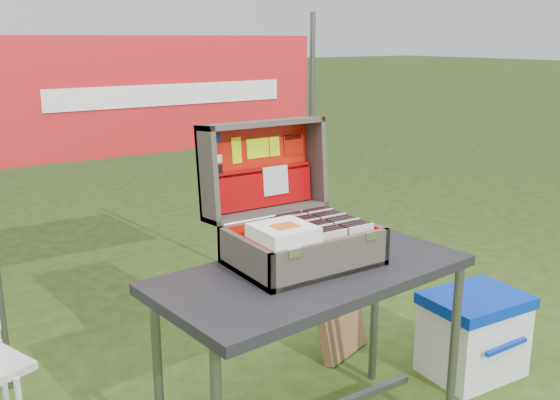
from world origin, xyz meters
TOP-DOWN VIEW (x-y plane):
  - table at (0.07, 0.01)m, footprint 1.24×0.71m
  - table_top at (0.07, 0.01)m, footprint 1.24×0.71m
  - table_leg_fr at (0.60, -0.22)m, footprint 0.04×0.04m
  - table_leg_bl at (-0.46, 0.25)m, footprint 0.04×0.04m
  - table_leg_br at (0.60, 0.25)m, footprint 0.04×0.04m
  - suitcase at (0.07, 0.14)m, footprint 0.53×0.54m
  - suitcase_base_bottom at (0.07, 0.08)m, footprint 0.53×0.38m
  - suitcase_base_wall_front at (0.07, -0.10)m, footprint 0.53×0.02m
  - suitcase_base_wall_back at (0.07, 0.26)m, footprint 0.53×0.02m
  - suitcase_base_wall_left at (-0.18, 0.08)m, footprint 0.02×0.38m
  - suitcase_base_wall_right at (0.32, 0.08)m, footprint 0.02×0.38m
  - suitcase_liner_floor at (0.07, 0.08)m, footprint 0.48×0.33m
  - suitcase_latch_left at (-0.10, -0.11)m, footprint 0.05×0.01m
  - suitcase_latch_right at (0.24, -0.11)m, footprint 0.05×0.01m
  - suitcase_hinge at (0.07, 0.27)m, footprint 0.47×0.02m
  - suitcase_lid_back at (0.07, 0.41)m, footprint 0.53×0.05m
  - suitcase_lid_rim_far at (0.07, 0.37)m, footprint 0.53×0.14m
  - suitcase_lid_rim_near at (0.07, 0.34)m, footprint 0.53×0.14m
  - suitcase_lid_rim_left at (-0.18, 0.35)m, footprint 0.02×0.17m
  - suitcase_lid_rim_right at (0.32, 0.35)m, footprint 0.02×0.17m
  - suitcase_lid_liner at (0.07, 0.40)m, footprint 0.48×0.03m
  - suitcase_liner_wall_front at (0.07, -0.09)m, footprint 0.48×0.01m
  - suitcase_liner_wall_back at (0.07, 0.24)m, footprint 0.48×0.01m
  - suitcase_liner_wall_left at (-0.17, 0.08)m, footprint 0.01×0.33m
  - suitcase_liner_wall_right at (0.31, 0.08)m, footprint 0.01×0.33m
  - suitcase_lid_pocket at (0.07, 0.37)m, footprint 0.46×0.04m
  - suitcase_pocket_edge at (0.07, 0.37)m, footprint 0.45×0.02m
  - suitcase_pocket_cd at (0.13, 0.36)m, footprint 0.12×0.02m
  - lid_sticker_cc_a at (-0.12, 0.40)m, footprint 0.05×0.01m
  - lid_sticker_cc_b at (-0.12, 0.40)m, footprint 0.05×0.01m
  - lid_sticker_cc_c at (-0.12, 0.40)m, footprint 0.05×0.01m
  - lid_sticker_cc_d at (-0.12, 0.39)m, footprint 0.05×0.01m
  - lid_card_neon_tall at (-0.03, 0.40)m, footprint 0.04×0.01m
  - lid_card_neon_main at (0.07, 0.40)m, footprint 0.10×0.01m
  - lid_card_neon_small at (0.15, 0.40)m, footprint 0.05×0.01m
  - lid_sticker_band at (0.24, 0.40)m, footprint 0.09×0.01m
  - lid_sticker_band_bar at (0.24, 0.40)m, footprint 0.08×0.00m
  - cd_left_0 at (0.10, -0.06)m, footprint 0.12×0.01m
  - cd_left_1 at (0.10, -0.04)m, footprint 0.12×0.01m
  - cd_left_2 at (0.10, -0.02)m, footprint 0.12×0.01m
  - cd_left_3 at (0.10, -0.00)m, footprint 0.12×0.01m
  - cd_left_4 at (0.10, 0.02)m, footprint 0.12×0.01m
  - cd_left_5 at (0.10, 0.04)m, footprint 0.12×0.01m
  - cd_left_6 at (0.10, 0.06)m, footprint 0.12×0.01m
  - cd_left_7 at (0.10, 0.08)m, footprint 0.12×0.01m
  - cd_left_8 at (0.10, 0.10)m, footprint 0.12×0.01m
  - cd_left_9 at (0.10, 0.12)m, footprint 0.12×0.01m
  - cd_left_10 at (0.10, 0.14)m, footprint 0.12×0.01m
  - cd_left_11 at (0.10, 0.16)m, footprint 0.12×0.01m
  - cd_left_12 at (0.10, 0.18)m, footprint 0.12×0.01m
  - cd_left_13 at (0.10, 0.20)m, footprint 0.12×0.01m
  - cd_left_14 at (0.10, 0.22)m, footprint 0.12×0.01m
  - cd_right_0 at (0.23, -0.06)m, footprint 0.12×0.01m
  - cd_right_1 at (0.23, -0.04)m, footprint 0.12×0.01m
  - cd_right_2 at (0.23, -0.02)m, footprint 0.12×0.01m
  - cd_right_3 at (0.23, -0.00)m, footprint 0.12×0.01m
  - cd_right_4 at (0.23, 0.02)m, footprint 0.12×0.01m
  - cd_right_5 at (0.23, 0.04)m, footprint 0.12×0.01m
  - cd_right_6 at (0.23, 0.06)m, footprint 0.12×0.01m
  - cd_right_7 at (0.23, 0.08)m, footprint 0.12×0.01m
  - cd_right_8 at (0.23, 0.10)m, footprint 0.12×0.01m
  - cd_right_9 at (0.23, 0.12)m, footprint 0.12×0.01m
  - cd_right_10 at (0.23, 0.14)m, footprint 0.12×0.01m
  - cd_right_11 at (0.23, 0.16)m, footprint 0.12×0.01m
  - cd_right_12 at (0.23, 0.18)m, footprint 0.12×0.01m
  - cd_right_13 at (0.23, 0.20)m, footprint 0.12×0.01m
  - cd_right_14 at (0.23, 0.22)m, footprint 0.12×0.01m
  - songbook_0 at (-0.07, 0.01)m, footprint 0.20×0.20m
  - songbook_1 at (-0.07, 0.01)m, footprint 0.20×0.20m
  - songbook_2 at (-0.07, 0.01)m, footprint 0.20×0.20m
  - songbook_3 at (-0.07, 0.01)m, footprint 0.20×0.20m
  - songbook_4 at (-0.07, 0.01)m, footprint 0.20×0.20m
  - songbook_5 at (-0.07, 0.01)m, footprint 0.20×0.20m
  - songbook_6 at (-0.07, 0.01)m, footprint 0.20×0.20m
  - songbook_7 at (-0.07, 0.01)m, footprint 0.20×0.20m
  - songbook_8 at (-0.07, 0.01)m, footprint 0.20×0.20m
  - songbook_9 at (-0.07, 0.01)m, footprint 0.20×0.20m
  - songbook_graphic at (-0.07, -0.00)m, footprint 0.09×0.07m
  - cooler at (1.03, 0.03)m, footprint 0.47×0.37m
  - cooler_body at (1.03, 0.03)m, footprint 0.45×0.35m
  - cooler_lid at (1.03, 0.03)m, footprint 0.47×0.37m
  - cooler_handle at (1.03, -0.16)m, footprint 0.27×0.02m
  - chair_leg_br at (-0.92, 0.70)m, footprint 0.02×0.02m
  - cardboard_box at (0.63, 0.52)m, footprint 0.35×0.23m
  - banner_post_right at (0.85, 1.10)m, footprint 0.03×0.03m
  - banner at (0.00, 1.09)m, footprint 1.60×0.02m
  - banner_text at (0.00, 1.08)m, footprint 1.20×0.00m

SIDE VIEW (x-z plane):
  - cardboard_box at x=0.63m, z-range 0.00..0.34m
  - cooler_body at x=1.03m, z-range 0.00..0.35m
  - cooler at x=1.03m, z-range 0.00..0.40m
  - chair_leg_br at x=-0.92m, z-range 0.00..0.43m
  - cooler_handle at x=1.03m, z-range 0.21..0.23m
  - table_leg_fr at x=0.60m, z-range 0.00..0.70m
  - table_leg_bl at x=-0.46m, z-range 0.00..0.70m
  - table_leg_br at x=0.60m, z-range 0.00..0.70m
  - table at x=0.07m, z-range 0.00..0.74m
  - cooler_lid at x=1.03m, z-range 0.35..0.40m
  - table_top at x=0.07m, z-range 0.70..0.74m
  - suitcase_base_bottom at x=0.07m, z-range 0.74..0.76m
  - suitcase_liner_floor at x=0.07m, z-range 0.76..0.77m
  - suitcase_base_wall_front at x=0.07m, z-range 0.74..0.88m
  - suitcase_base_wall_back at x=0.07m, z-range 0.74..0.88m
  - suitcase_base_wall_left at x=-0.18m, z-range 0.74..0.88m
  - suitcase_base_wall_right at x=0.32m, z-range 0.74..0.88m
  - suitcase_liner_wall_front at x=0.07m, z-range 0.76..0.88m
  - suitcase_liner_wall_back at x=0.07m, z-range 0.76..0.88m
  - suitcase_liner_wall_left at x=-0.17m, z-range 0.76..0.88m
  - suitcase_liner_wall_right at x=0.31m, z-range 0.76..0.88m
  - cd_left_0 at x=0.10m, z-range 0.77..0.90m
  - cd_left_1 at x=0.10m, z-range 0.77..0.90m
  - cd_left_2 at x=0.10m, z-range 0.77..0.90m
  - cd_left_3 at x=0.10m, z-range 0.77..0.90m
  - cd_left_4 at x=0.10m, z-range 0.77..0.90m
  - cd_left_5 at x=0.10m, z-range 0.77..0.90m
  - cd_left_6 at x=0.10m, z-range 0.77..0.90m
  - cd_left_7 at x=0.10m, z-range 0.77..0.90m
  - cd_left_8 at x=0.10m, z-range 0.77..0.90m
  - cd_left_9 at x=0.10m, z-range 0.77..0.90m
  - cd_left_10 at x=0.10m, z-range 0.77..0.90m
  - cd_left_11 at x=0.10m, z-range 0.77..0.90m
  - cd_left_12 at x=0.10m, z-range 0.77..0.90m
  - cd_left_13 at x=0.10m, z-range 0.77..0.90m
  - cd_left_14 at x=0.10m, z-range 0.77..0.90m
  - cd_right_0 at x=0.23m, z-range 0.77..0.90m
  - cd_right_1 at x=0.23m, z-range 0.77..0.90m
  - cd_right_2 at x=0.23m, z-range 0.77..0.90m
  - cd_right_3 at x=0.23m, z-range 0.77..0.90m
  - cd_right_4 at x=0.23m, z-range 0.77..0.90m
  - cd_right_5 at x=0.23m, z-range 0.77..0.90m
  - cd_right_6 at x=0.23m, z-range 0.77..0.90m
  - cd_right_7 at x=0.23m, z-range 0.77..0.90m
  - cd_right_8 at x=0.23m, z-range 0.77..0.90m
  - cd_right_9 at x=0.23m, z-range 0.77..0.90m
  - cd_right_10 at x=0.23m, z-range 0.77..0.90m
  - cd_right_11 at x=0.23m, z-range 0.77..0.90m
  - cd_right_12 at x=0.23m, z-range 0.77..0.90m
  - cd_right_13 at x=0.23m, z-range 0.77..0.90m
  - cd_right_14 at x=0.23m, z-range 0.77..0.90m
  - banner_post_right at x=0.85m, z-range 0.00..1.70m
  - suitcase_latch_left at x=-0.10m, z-range 0.85..0.88m
  - suitcase_latch_right at x=0.24m, z-range 0.85..0.88m
  - suitcase_hinge at x=0.07m, z-range 0.87..0.89m
  - songbook_0 at x=-0.07m, z-range 0.88..0.88m
  - suitcase_lid_rim_near at x=0.07m, z-range 0.87..0.90m
  - songbook_1 at x=-0.07m, z-range 0.88..0.89m
  - songbook_2 at x=-0.07m, z-range 0.89..0.89m
  - songbook_3 at x=-0.07m, z-range 0.89..0.90m
  - songbook_4 at x=-0.07m, z-range 0.90..0.90m
  - songbook_5 at x=-0.07m, z-range 0.90..0.91m
  - songbook_6 at x=-0.07m, z-range 0.91..0.91m
  - songbook_7 at x=-0.07m, z-range 0.91..0.92m
  - songbook_8 at x=-0.07m, z-range 0.92..0.92m
  - songbook_9 at x=-0.07m, z-range 0.92..0.93m
  - songbook_graphic at x=-0.07m, z-range 0.93..0.93m
  - suitcase_lid_pocket at x=0.07m, z-range 0.89..1.05m
  - suitcase at x=0.07m, z-range 0.74..1.25m
  - suitcase_pocket_cd at x=0.13m, z-range 0.94..1.06m
  - suitcase_pocket_edge at x=0.07m, z-range 1.04..1.06m
  - suitcase_lid_back at x=0.07m, z-range 0.87..1.24m
  - suitcase_lid_liner at x=0.07m, z-range 0.89..1.22m
  - suitcase_lid_rim_left at x=-0.18m, z-range 0.87..1.25m
  - suitcase_lid_rim_right at x=0.32m, z-range 0.87..1.25m
  - lid_sticker_cc_d at x=-0.12m, z-range 1.05..1.08m
  - lid_sticker_cc_c at x=-0.12m, z-range 1.09..1.12m
  - lid_card_neon_tall at x=-0.03m, z-range 1.08..1.18m
  - lid_card_neon_main at x=0.07m, z-range 1.09..1.17m
  - lid_card_neon_small at x=0.15m, z-range 1.09..1.17m
  - lid_sticker_band at x=0.24m, z-range 1.09..1.18m
  - lid_sticker_cc_b at x=-0.12m, z-range 1.13..1.16m
  - lid_sticker_band_bar at x=0.24m, z-range 1.15..1.17m
  - lid_sticker_cc_a at x=-0.12m, z-range 1.17..1.20m
  - suitcase_lid_rim_far at x=0.07m, z-range 1.22..1.25m
  - banner at x=0.00m, z-range 1.02..1.58m
  - banner_text at x=0.00m, z-range 1.25..1.35m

